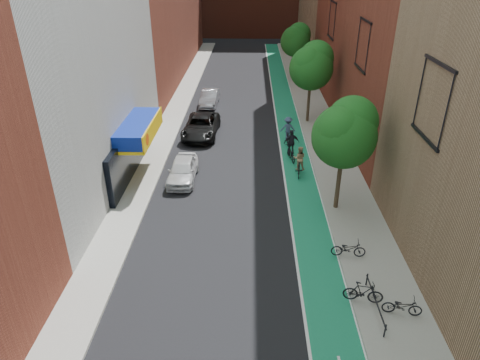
# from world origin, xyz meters

# --- Properties ---
(ground) EXTENTS (160.00, 160.00, 0.00)m
(ground) POSITION_xyz_m (0.00, 0.00, 0.00)
(ground) COLOR black
(ground) RESTS_ON ground
(bike_lane) EXTENTS (2.00, 68.00, 0.01)m
(bike_lane) POSITION_xyz_m (4.00, 26.00, 0.01)
(bike_lane) COLOR #136B4B
(bike_lane) RESTS_ON ground
(sidewalk_left) EXTENTS (2.00, 68.00, 0.15)m
(sidewalk_left) POSITION_xyz_m (-6.00, 26.00, 0.07)
(sidewalk_left) COLOR gray
(sidewalk_left) RESTS_ON ground
(sidewalk_right) EXTENTS (3.00, 68.00, 0.15)m
(sidewalk_right) POSITION_xyz_m (6.50, 26.00, 0.07)
(sidewalk_right) COLOR gray
(sidewalk_right) RESTS_ON ground
(building_left_white) EXTENTS (8.00, 20.00, 12.00)m
(building_left_white) POSITION_xyz_m (-11.00, 14.00, 6.00)
(building_left_white) COLOR silver
(building_left_white) RESTS_ON ground
(tree_near) EXTENTS (3.40, 3.36, 6.42)m
(tree_near) POSITION_xyz_m (5.65, 10.02, 4.66)
(tree_near) COLOR #332619
(tree_near) RESTS_ON ground
(tree_mid) EXTENTS (3.55, 3.53, 6.74)m
(tree_mid) POSITION_xyz_m (5.65, 24.02, 4.89)
(tree_mid) COLOR #332619
(tree_mid) RESTS_ON ground
(tree_far) EXTENTS (3.30, 3.25, 6.21)m
(tree_far) POSITION_xyz_m (5.65, 38.02, 4.50)
(tree_far) COLOR #332619
(tree_far) RESTS_ON ground
(parked_car_white) EXTENTS (1.70, 4.15, 1.41)m
(parked_car_white) POSITION_xyz_m (-3.44, 13.30, 0.71)
(parked_car_white) COLOR silver
(parked_car_white) RESTS_ON ground
(parked_car_black) EXTENTS (2.79, 5.63, 1.53)m
(parked_car_black) POSITION_xyz_m (-3.08, 20.88, 0.77)
(parked_car_black) COLOR black
(parked_car_black) RESTS_ON ground
(parked_car_silver) EXTENTS (1.70, 4.37, 1.42)m
(parked_car_silver) POSITION_xyz_m (-3.09, 28.59, 0.71)
(parked_car_silver) COLOR gray
(parked_car_silver) RESTS_ON ground
(cyclist_lane_near) EXTENTS (0.83, 1.79, 1.94)m
(cyclist_lane_near) POSITION_xyz_m (3.94, 14.23, 0.80)
(cyclist_lane_near) COLOR black
(cyclist_lane_near) RESTS_ON ground
(cyclist_lane_mid) EXTENTS (1.12, 1.92, 2.16)m
(cyclist_lane_mid) POSITION_xyz_m (3.61, 16.55, 0.82)
(cyclist_lane_mid) COLOR black
(cyclist_lane_mid) RESTS_ON ground
(cyclist_lane_far) EXTENTS (1.14, 1.58, 2.09)m
(cyclist_lane_far) POSITION_xyz_m (3.58, 19.41, 0.96)
(cyclist_lane_far) COLOR black
(cyclist_lane_far) RESTS_ON ground
(parked_bike_near) EXTENTS (1.59, 0.76, 0.80)m
(parked_bike_near) POSITION_xyz_m (6.77, 1.97, 0.55)
(parked_bike_near) COLOR black
(parked_bike_near) RESTS_ON sidewalk_right
(parked_bike_mid) EXTENTS (1.66, 0.73, 0.96)m
(parked_bike_mid) POSITION_xyz_m (5.40, 2.62, 0.63)
(parked_bike_mid) COLOR black
(parked_bike_mid) RESTS_ON sidewalk_right
(parked_bike_far) EXTENTS (1.62, 0.65, 0.84)m
(parked_bike_far) POSITION_xyz_m (5.40, 5.58, 0.57)
(parked_bike_far) COLOR black
(parked_bike_far) RESTS_ON sidewalk_right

